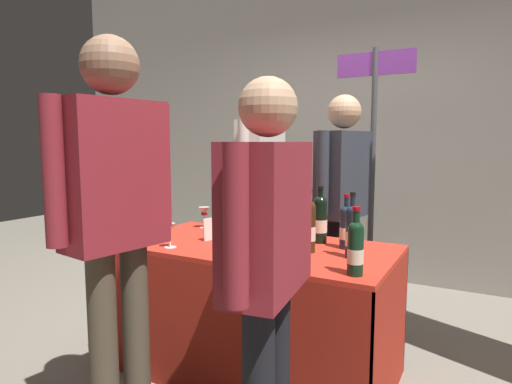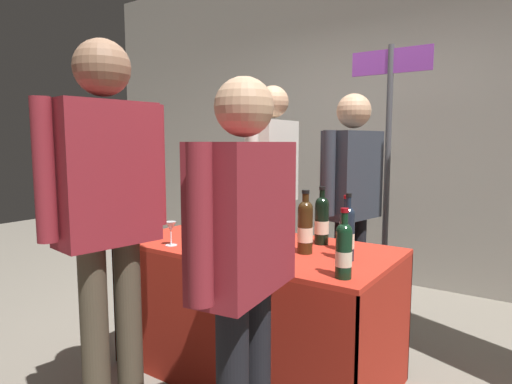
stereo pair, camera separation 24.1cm
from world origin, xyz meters
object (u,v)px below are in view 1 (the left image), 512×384
wine_glass_mid (170,230)px  taster_foreground_right (115,203)px  wine_glass_near_vendor (251,226)px  display_bottle_0 (308,225)px  featured_wine_bottle (233,215)px  wine_glass_near_taster (204,212)px  vendor_presenter (342,193)px  tasting_table (256,283)px  booth_signpost (373,149)px

wine_glass_mid → taster_foreground_right: size_ratio=0.08×
wine_glass_mid → wine_glass_near_vendor: bearing=40.7°
display_bottle_0 → wine_glass_near_vendor: display_bottle_0 is taller
featured_wine_bottle → taster_foreground_right: 0.92m
wine_glass_near_taster → taster_foreground_right: 1.11m
wine_glass_near_taster → taster_foreground_right: bearing=-74.6°
wine_glass_near_taster → taster_foreground_right: (0.29, -1.05, 0.21)m
vendor_presenter → display_bottle_0: bearing=16.8°
display_bottle_0 → taster_foreground_right: bearing=-126.0°
tasting_table → booth_signpost: 1.47m
tasting_table → wine_glass_near_vendor: wine_glass_near_vendor is taller
display_bottle_0 → wine_glass_near_taster: display_bottle_0 is taller
tasting_table → featured_wine_bottle: (-0.22, 0.11, 0.36)m
tasting_table → display_bottle_0: size_ratio=4.60×
wine_glass_near_vendor → featured_wine_bottle: bearing=151.1°
booth_signpost → featured_wine_bottle: bearing=-117.0°
wine_glass_near_vendor → vendor_presenter: vendor_presenter is taller
tasting_table → vendor_presenter: 0.91m
featured_wine_bottle → wine_glass_near_taster: size_ratio=2.24×
wine_glass_near_taster → booth_signpost: 1.37m
booth_signpost → wine_glass_near_vendor: bearing=-107.8°
featured_wine_bottle → vendor_presenter: 0.81m
display_bottle_0 → wine_glass_near_vendor: (-0.36, 0.02, -0.04)m
tasting_table → booth_signpost: (0.35, 1.22, 0.75)m
display_bottle_0 → taster_foreground_right: (-0.57, -0.78, 0.18)m
wine_glass_mid → taster_foreground_right: (0.13, -0.51, 0.22)m
wine_glass_near_taster → display_bottle_0: bearing=-17.4°
booth_signpost → wine_glass_near_taster: bearing=-132.7°
featured_wine_bottle → booth_signpost: bearing=63.0°
wine_glass_near_vendor → wine_glass_mid: wine_glass_near_vendor is taller
wine_glass_mid → wine_glass_near_taster: 0.56m
wine_glass_near_vendor → wine_glass_mid: bearing=-139.3°
tasting_table → wine_glass_mid: 0.58m
featured_wine_bottle → booth_signpost: (0.56, 1.11, 0.39)m
vendor_presenter → taster_foreground_right: bearing=-5.8°
taster_foreground_right → booth_signpost: size_ratio=0.87×
featured_wine_bottle → taster_foreground_right: (-0.03, -0.90, 0.19)m
taster_foreground_right → display_bottle_0: bearing=-26.9°
display_bottle_0 → booth_signpost: booth_signpost is taller
tasting_table → wine_glass_near_taster: wine_glass_near_taster is taller
wine_glass_mid → featured_wine_bottle: bearing=67.2°
booth_signpost → wine_glass_mid: bearing=-115.9°
wine_glass_near_taster → vendor_presenter: size_ratio=0.09×
wine_glass_mid → vendor_presenter: (0.65, 1.03, 0.14)m
featured_wine_bottle → wine_glass_near_vendor: bearing=-28.9°
featured_wine_bottle → wine_glass_near_vendor: size_ratio=2.29×
vendor_presenter → tasting_table: bearing=-6.9°
wine_glass_near_taster → booth_signpost: booth_signpost is taller
tasting_table → wine_glass_mid: wine_glass_mid is taller
featured_wine_bottle → booth_signpost: 1.31m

